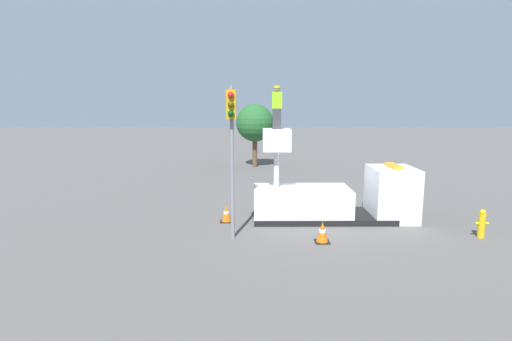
{
  "coord_description": "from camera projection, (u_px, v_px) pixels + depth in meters",
  "views": [
    {
      "loc": [
        -2.94,
        -16.48,
        5.01
      ],
      "look_at": [
        -2.85,
        -1.17,
        2.32
      ],
      "focal_mm": 28.0,
      "sensor_mm": 36.0,
      "label": 1
    }
  ],
  "objects": [
    {
      "name": "traffic_cone_rear",
      "position": [
        226.0,
        214.0,
        16.66
      ],
      "size": [
        0.51,
        0.51,
        0.72
      ],
      "color": "black",
      "rests_on": "ground"
    },
    {
      "name": "traffic_light_pole",
      "position": [
        232.0,
        132.0,
        13.98
      ],
      "size": [
        0.34,
        0.57,
        5.53
      ],
      "color": "gray",
      "rests_on": "ground"
    },
    {
      "name": "fire_hydrant",
      "position": [
        482.0,
        224.0,
        14.69
      ],
      "size": [
        0.49,
        0.25,
        1.08
      ],
      "color": "gold",
      "rests_on": "ground"
    },
    {
      "name": "bucket_truck",
      "position": [
        335.0,
        198.0,
        16.97
      ],
      "size": [
        6.78,
        2.19,
        3.85
      ],
      "color": "black",
      "rests_on": "ground"
    },
    {
      "name": "traffic_cone_curbside",
      "position": [
        322.0,
        232.0,
        14.24
      ],
      "size": [
        0.53,
        0.53,
        0.76
      ],
      "color": "black",
      "rests_on": "ground"
    },
    {
      "name": "worker",
      "position": [
        277.0,
        107.0,
        16.29
      ],
      "size": [
        0.4,
        0.26,
        1.75
      ],
      "color": "#38383D",
      "rests_on": "bucket_truck"
    },
    {
      "name": "ground_plane",
      "position": [
        322.0,
        219.0,
        17.12
      ],
      "size": [
        120.0,
        120.0,
        0.0
      ],
      "primitive_type": "plane",
      "color": "#565451"
    },
    {
      "name": "tree_left_bg",
      "position": [
        255.0,
        123.0,
        29.99
      ],
      "size": [
        2.82,
        2.82,
        4.76
      ],
      "color": "brown",
      "rests_on": "ground"
    }
  ]
}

